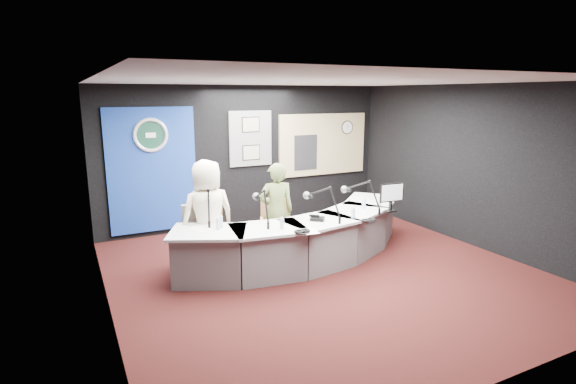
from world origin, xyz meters
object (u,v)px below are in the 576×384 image
armchair_left (209,240)px  person_man (208,215)px  person_woman (276,212)px  armchair_right (276,230)px  broadcast_desk (303,239)px

armchair_left → person_man: (0.00, 0.00, 0.39)m
armchair_left → person_woman: 1.16m
armchair_right → person_man: bearing=-162.2°
broadcast_desk → person_man: (-1.44, 0.37, 0.47)m
armchair_left → armchair_right: 1.11m
broadcast_desk → armchair_right: (-0.33, 0.30, 0.10)m
armchair_right → person_man: (-1.11, 0.07, 0.37)m
armchair_left → broadcast_desk: bearing=-1.8°
broadcast_desk → armchair_right: size_ratio=4.70×
armchair_left → person_man: person_man is taller
armchair_right → broadcast_desk: bearing=-20.9°
broadcast_desk → armchair_right: 0.46m
person_man → armchair_right: bearing=173.3°
armchair_right → armchair_left: bearing=-162.2°
person_woman → armchair_left: bearing=8.1°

